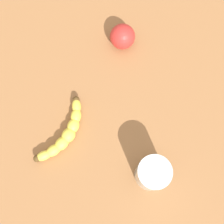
# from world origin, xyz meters

# --- Properties ---
(wooden_tabletop) EXTENTS (1.20, 1.20, 0.03)m
(wooden_tabletop) POSITION_xyz_m (0.00, 0.00, 0.01)
(wooden_tabletop) COLOR #98643B
(wooden_tabletop) RESTS_ON ground
(banana) EXTENTS (0.07, 0.21, 0.04)m
(banana) POSITION_xyz_m (-0.14, -0.11, 0.05)
(banana) COLOR #F3DC48
(banana) RESTS_ON wooden_tabletop
(smoothie_glass) EXTENTS (0.08, 0.08, 0.10)m
(smoothie_glass) POSITION_xyz_m (0.11, -0.10, 0.08)
(smoothie_glass) COLOR silver
(smoothie_glass) RESTS_ON wooden_tabletop
(apple_fruit) EXTENTS (0.08, 0.08, 0.08)m
(apple_fruit) POSITION_xyz_m (-0.14, 0.22, 0.07)
(apple_fruit) COLOR red
(apple_fruit) RESTS_ON wooden_tabletop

